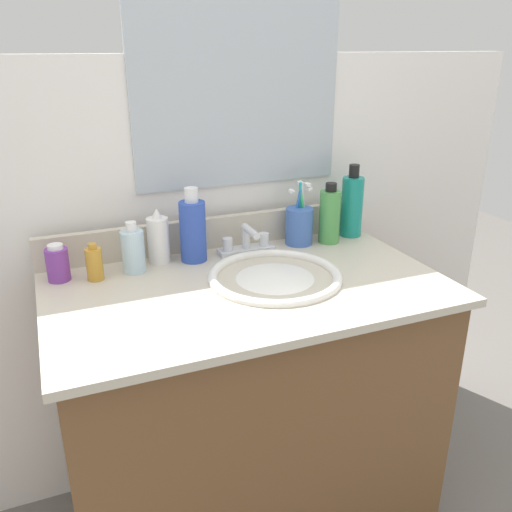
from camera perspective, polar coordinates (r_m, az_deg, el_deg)
name	(u,v)px	position (r m, az deg, el deg)	size (l,w,h in m)	color
vanity_cabinet	(248,417)	(1.53, -0.84, -16.65)	(0.93, 0.53, 0.75)	brown
countertop	(247,288)	(1.32, -0.93, -3.37)	(0.96, 0.58, 0.02)	beige
backsplash	(212,233)	(1.55, -4.67, 2.48)	(0.96, 0.02, 0.09)	beige
back_wall	(208,278)	(1.66, -5.15, -2.39)	(2.06, 0.04, 1.30)	white
mirror_panel	(238,83)	(1.54, -1.89, 17.87)	(0.60, 0.01, 0.56)	#B2BCC6
sink_basin	(275,289)	(1.37, 2.00, -3.50)	(0.34, 0.34, 0.11)	white
faucet	(247,243)	(1.51, -0.98, 1.38)	(0.16, 0.10, 0.08)	silver
bottle_lotion_white	(158,239)	(1.45, -10.30, 1.78)	(0.06, 0.06, 0.15)	white
bottle_toner_green	(330,216)	(1.59, 7.80, 4.25)	(0.06, 0.06, 0.18)	#4C9E4C
bottle_shampoo_blue	(193,230)	(1.44, -6.70, 2.80)	(0.07, 0.07, 0.20)	#2D4CB2
bottle_gel_clear	(133,250)	(1.41, -12.88, 0.58)	(0.06, 0.06, 0.13)	silver
bottle_cream_purple	(58,264)	(1.41, -20.26, -0.77)	(0.06, 0.06, 0.09)	#7A3899
bottle_oil_amber	(94,263)	(1.39, -16.74, -0.77)	(0.04, 0.04, 0.09)	gold
bottle_mouthwash_teal	(352,205)	(1.66, 10.12, 5.31)	(0.07, 0.07, 0.22)	teal
cup_blue_plastic	(299,225)	(1.57, 4.60, 3.31)	(0.08, 0.08, 0.19)	#3F66B7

